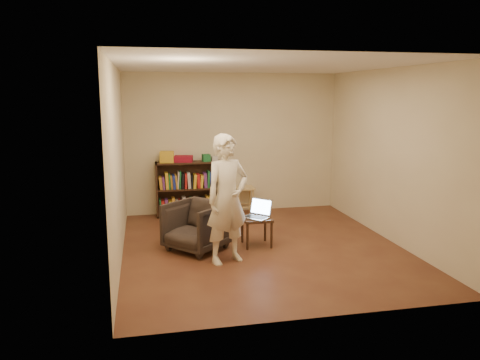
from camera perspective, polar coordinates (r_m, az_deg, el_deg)
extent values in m
plane|color=#4D2419|center=(6.95, 2.72, -8.17)|extent=(4.50, 4.50, 0.00)
plane|color=white|center=(6.59, 2.92, 13.77)|extent=(4.50, 4.50, 0.00)
plane|color=beige|center=(8.83, -0.87, 4.49)|extent=(4.00, 0.00, 4.00)
plane|color=beige|center=(6.44, -14.68, 1.93)|extent=(0.00, 4.50, 4.50)
plane|color=beige|center=(7.40, 17.99, 2.83)|extent=(0.00, 4.50, 4.50)
cube|color=black|center=(8.62, -10.10, -1.20)|extent=(0.03, 0.30, 1.00)
cube|color=black|center=(8.73, -2.41, -0.90)|extent=(0.03, 0.30, 1.00)
cube|color=black|center=(8.79, -6.32, -0.87)|extent=(1.20, 0.02, 1.00)
cube|color=black|center=(8.77, -6.17, -4.15)|extent=(1.20, 0.30, 0.03)
cube|color=black|center=(8.66, -6.23, -1.05)|extent=(1.14, 0.30, 0.03)
cube|color=black|center=(8.58, -6.30, 2.13)|extent=(1.20, 0.30, 0.03)
cube|color=gold|center=(8.52, -8.90, 2.80)|extent=(0.27, 0.21, 0.20)
cube|color=maroon|center=(8.57, -6.91, 2.58)|extent=(0.37, 0.30, 0.11)
cube|color=#1B6730|center=(8.58, -4.15, 2.72)|extent=(0.15, 0.15, 0.13)
cube|color=beige|center=(8.64, -3.15, 2.63)|extent=(0.12, 0.12, 0.09)
cube|color=tan|center=(8.77, 0.55, -0.96)|extent=(0.34, 0.34, 0.04)
cylinder|color=tan|center=(8.67, -0.14, -2.79)|extent=(0.03, 0.03, 0.46)
cylinder|color=tan|center=(8.72, 1.61, -2.71)|extent=(0.03, 0.03, 0.46)
cylinder|color=tan|center=(8.93, -0.50, -2.40)|extent=(0.03, 0.03, 0.46)
cylinder|color=tan|center=(8.98, 1.21, -2.32)|extent=(0.03, 0.03, 0.46)
imported|color=#2A221C|center=(6.76, -5.34, -5.62)|extent=(1.07, 1.07, 0.70)
cube|color=#311E10|center=(6.91, 2.05, -4.76)|extent=(0.41, 0.41, 0.04)
cylinder|color=#311E10|center=(6.77, 0.92, -6.95)|extent=(0.04, 0.04, 0.38)
cylinder|color=#311E10|center=(6.85, 3.86, -6.76)|extent=(0.04, 0.04, 0.38)
cylinder|color=#311E10|center=(7.10, 0.28, -6.11)|extent=(0.04, 0.04, 0.38)
cylinder|color=#311E10|center=(7.18, 3.09, -5.94)|extent=(0.04, 0.04, 0.38)
cube|color=#A6A6AA|center=(6.87, 1.88, -4.61)|extent=(0.43, 0.44, 0.02)
cube|color=black|center=(6.87, 1.88, -4.52)|extent=(0.31, 0.32, 0.00)
cube|color=#A6A6AA|center=(6.97, 2.59, -3.27)|extent=(0.30, 0.31, 0.25)
cube|color=#B1D2F9|center=(6.97, 2.59, -3.27)|extent=(0.26, 0.27, 0.20)
imported|color=beige|center=(6.13, -1.56, -2.35)|extent=(0.73, 0.62, 1.71)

